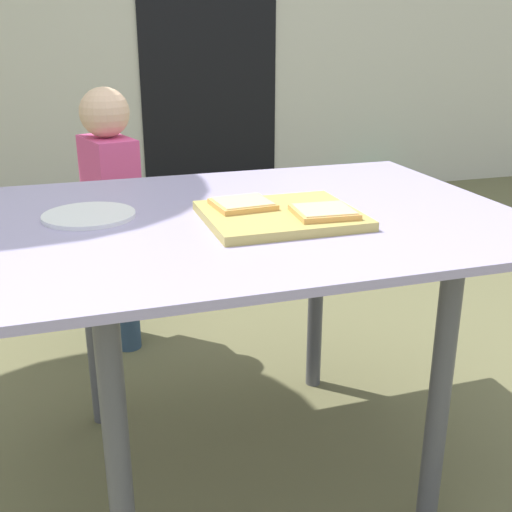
% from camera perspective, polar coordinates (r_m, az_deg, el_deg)
% --- Properties ---
extents(ground_plane, '(16.00, 16.00, 0.00)m').
position_cam_1_polar(ground_plane, '(1.81, -1.14, -18.50)').
color(ground_plane, '#676340').
extents(house_door, '(0.90, 0.02, 2.00)m').
position_cam_1_polar(house_door, '(4.27, -4.28, 18.14)').
color(house_door, black).
rests_on(house_door, ground).
extents(dining_table, '(1.28, 0.92, 0.71)m').
position_cam_1_polar(dining_table, '(1.50, -1.29, 0.46)').
color(dining_table, '#A397BD').
rests_on(dining_table, ground).
extents(cutting_board, '(0.34, 0.29, 0.02)m').
position_cam_1_polar(cutting_board, '(1.43, 2.22, 3.67)').
color(cutting_board, tan).
rests_on(cutting_board, dining_table).
extents(pizza_slice_far_left, '(0.14, 0.13, 0.02)m').
position_cam_1_polar(pizza_slice_far_left, '(1.46, -1.10, 4.74)').
color(pizza_slice_far_left, '#E19E50').
rests_on(pizza_slice_far_left, cutting_board).
extents(pizza_slice_near_right, '(0.14, 0.13, 0.02)m').
position_cam_1_polar(pizza_slice_near_right, '(1.40, 6.15, 3.99)').
color(pizza_slice_near_right, '#E19E50').
rests_on(pizza_slice_near_right, cutting_board).
extents(plate_white_left, '(0.21, 0.21, 0.01)m').
position_cam_1_polar(plate_white_left, '(1.50, -14.82, 3.56)').
color(plate_white_left, white).
rests_on(plate_white_left, dining_table).
extents(child_left, '(0.20, 0.27, 0.94)m').
position_cam_1_polar(child_left, '(2.30, -12.87, 4.62)').
color(child_left, '#2F475F').
rests_on(child_left, ground).
extents(garden_hose_coil, '(0.37, 0.37, 0.03)m').
position_cam_1_polar(garden_hose_coil, '(4.62, 11.58, 5.58)').
color(garden_hose_coil, '#30B776').
rests_on(garden_hose_coil, ground).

